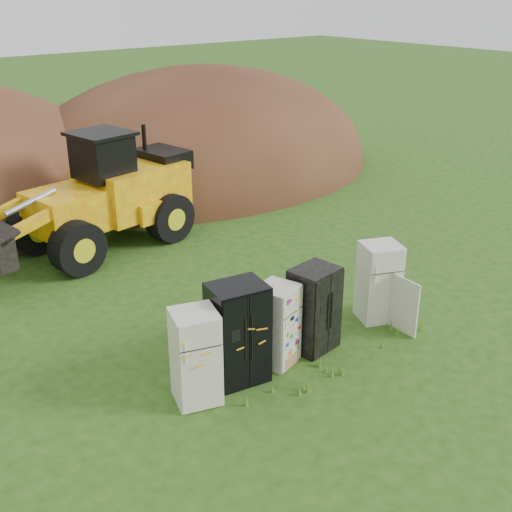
{
  "coord_description": "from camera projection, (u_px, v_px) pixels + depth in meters",
  "views": [
    {
      "loc": [
        -7.92,
        -8.26,
        7.07
      ],
      "look_at": [
        0.52,
        2.0,
        1.36
      ],
      "focal_mm": 45.0,
      "sensor_mm": 36.0,
      "label": 1
    }
  ],
  "objects": [
    {
      "name": "ground",
      "position": [
        298.0,
        352.0,
        13.28
      ],
      "size": [
        120.0,
        120.0,
        0.0
      ],
      "primitive_type": "plane",
      "color": "#214913",
      "rests_on": "ground"
    },
    {
      "name": "fridge_sticker",
      "position": [
        276.0,
        325.0,
        12.62
      ],
      "size": [
        0.92,
        0.88,
        1.68
      ],
      "primitive_type": null,
      "rotation": [
        0.0,
        0.0,
        0.3
      ],
      "color": "white",
      "rests_on": "ground"
    },
    {
      "name": "dirt_mound_right",
      "position": [
        200.0,
        172.0,
        25.77
      ],
      "size": [
        15.2,
        11.14,
        8.3
      ],
      "primitive_type": "ellipsoid",
      "color": "#412215",
      "rests_on": "ground"
    },
    {
      "name": "fridge_black_side",
      "position": [
        238.0,
        333.0,
        12.02
      ],
      "size": [
        1.17,
        1.0,
        1.99
      ],
      "primitive_type": null,
      "rotation": [
        0.0,
        0.0,
        -0.19
      ],
      "color": "black",
      "rests_on": "ground"
    },
    {
      "name": "fridge_dark_mid",
      "position": [
        313.0,
        309.0,
        13.1
      ],
      "size": [
        1.01,
        0.86,
        1.8
      ],
      "primitive_type": null,
      "rotation": [
        0.0,
        0.0,
        0.13
      ],
      "color": "black",
      "rests_on": "ground"
    },
    {
      "name": "fridge_leftmost",
      "position": [
        196.0,
        357.0,
        11.44
      ],
      "size": [
        0.99,
        0.97,
        1.79
      ],
      "primitive_type": null,
      "rotation": [
        0.0,
        0.0,
        -0.31
      ],
      "color": "white",
      "rests_on": "ground"
    },
    {
      "name": "fridge_open_door",
      "position": [
        379.0,
        282.0,
        14.28
      ],
      "size": [
        1.05,
        1.02,
        1.8
      ],
      "primitive_type": null,
      "rotation": [
        0.0,
        0.0,
        -0.42
      ],
      "color": "white",
      "rests_on": "ground"
    },
    {
      "name": "wheel_loader",
      "position": [
        81.0,
        197.0,
        17.48
      ],
      "size": [
        7.16,
        3.77,
        3.3
      ],
      "primitive_type": null,
      "rotation": [
        0.0,
        0.0,
        0.15
      ],
      "color": "yellow",
      "rests_on": "ground"
    }
  ]
}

